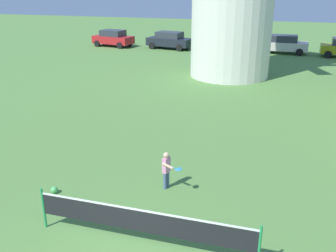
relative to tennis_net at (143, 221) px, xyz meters
name	(u,v)px	position (x,y,z in m)	size (l,w,h in m)	color
tennis_net	(143,221)	(0.00, 0.00, 0.00)	(5.27, 0.06, 1.10)	#238E4C
player_far	(167,168)	(-0.25, 2.72, -0.03)	(0.68, 0.63, 1.16)	slate
stray_ball	(54,190)	(-3.31, 1.49, -0.58)	(0.21, 0.21, 0.21)	#4CB259
parked_car_red	(113,38)	(-13.08, 27.11, 0.12)	(4.11, 2.45, 1.56)	red
parked_car_black	(169,40)	(-7.47, 27.30, 0.12)	(4.34, 2.43, 1.56)	#1E232D
parked_car_green	(222,43)	(-2.52, 27.16, 0.12)	(4.24, 2.31, 1.56)	#1E6638
parked_car_cream	(283,44)	(2.66, 27.86, 0.12)	(4.20, 1.95, 1.56)	silver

